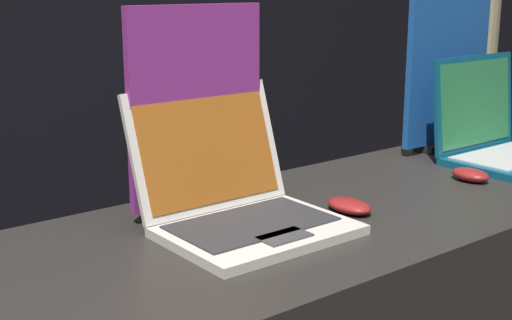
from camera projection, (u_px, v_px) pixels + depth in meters
The scene contains 7 objects.
laptop_middle at pixel (237, 197), 1.49m from camera, with size 0.37×0.37×0.28m.
mouse_middle at pixel (349, 206), 1.60m from camera, with size 0.07×0.12×0.03m.
promo_stand_middle at pixel (197, 115), 1.56m from camera, with size 0.34×0.07×0.46m.
laptop_back at pixel (500, 138), 2.04m from camera, with size 0.36×0.31×0.29m.
mouse_back at pixel (470, 175), 1.85m from camera, with size 0.07×0.10×0.03m.
promo_stand_back at pixel (447, 76), 2.15m from camera, with size 0.36×0.07×0.47m.
person_bystander at pixel (449, 142), 2.82m from camera, with size 0.31×0.31×1.63m.
Camera 1 is at (-0.87, -0.78, 1.47)m, focal length 50.00 mm.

